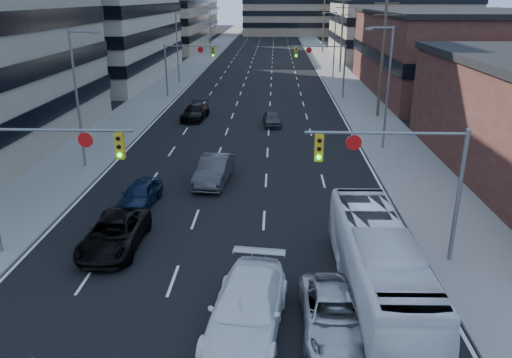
{
  "coord_description": "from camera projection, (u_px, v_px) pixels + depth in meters",
  "views": [
    {
      "loc": [
        2.26,
        -11.58,
        10.95
      ],
      "look_at": [
        1.38,
        12.26,
        2.2
      ],
      "focal_mm": 35.0,
      "sensor_mm": 36.0,
      "label": 1
    }
  ],
  "objects": [
    {
      "name": "bg_block_right",
      "position": [
        386.0,
        16.0,
        133.5
      ],
      "size": [
        22.0,
        22.0,
        12.0
      ],
      "primitive_type": "cube",
      "color": "gray",
      "rests_on": "ground"
    },
    {
      "name": "signal_near_right",
      "position": [
        400.0,
        168.0,
        20.47
      ],
      "size": [
        6.59,
        0.33,
        6.0
      ],
      "color": "slate",
      "rests_on": "ground"
    },
    {
      "name": "silver_suv",
      "position": [
        334.0,
        314.0,
        17.18
      ],
      "size": [
        2.3,
        4.85,
        1.34
      ],
      "primitive_type": "imported",
      "rotation": [
        0.0,
        0.0,
        0.02
      ],
      "color": "#AFB0B4",
      "rests_on": "ground"
    },
    {
      "name": "bg_block_left",
      "position": [
        171.0,
        0.0,
        143.6
      ],
      "size": [
        24.0,
        24.0,
        20.0
      ],
      "primitive_type": "cube",
      "color": "#ADA089",
      "rests_on": "ground"
    },
    {
      "name": "streetlight_left_mid",
      "position": [
        178.0,
        45.0,
        64.94
      ],
      "size": [
        2.03,
        0.22,
        9.0
      ],
      "color": "slate",
      "rests_on": "ground"
    },
    {
      "name": "signal_far_right",
      "position": [
        324.0,
        60.0,
        55.18
      ],
      "size": [
        6.09,
        0.33,
        6.0
      ],
      "color": "slate",
      "rests_on": "ground"
    },
    {
      "name": "sedan_blue",
      "position": [
        140.0,
        194.0,
        27.54
      ],
      "size": [
        2.02,
        4.21,
        1.39
      ],
      "primitive_type": "imported",
      "rotation": [
        0.0,
        0.0,
        -0.09
      ],
      "color": "black",
      "rests_on": "ground"
    },
    {
      "name": "signal_far_left",
      "position": [
        186.0,
        60.0,
        55.72
      ],
      "size": [
        6.09,
        0.33,
        6.0
      ],
      "color": "slate",
      "rests_on": "ground"
    },
    {
      "name": "office_left_far",
      "position": [
        153.0,
        11.0,
        106.62
      ],
      "size": [
        20.0,
        30.0,
        16.0
      ],
      "primitive_type": "cube",
      "color": "gray",
      "rests_on": "ground"
    },
    {
      "name": "road_surface",
      "position": [
        267.0,
        39.0,
        136.68
      ],
      "size": [
        18.0,
        300.0,
        0.02
      ],
      "primitive_type": "cube",
      "color": "black",
      "rests_on": "ground"
    },
    {
      "name": "transit_bus",
      "position": [
        378.0,
        264.0,
        18.83
      ],
      "size": [
        2.62,
        10.34,
        2.87
      ],
      "primitive_type": "imported",
      "rotation": [
        0.0,
        0.0,
        0.02
      ],
      "color": "white",
      "rests_on": "ground"
    },
    {
      "name": "sedan_grey_center",
      "position": [
        214.0,
        170.0,
        30.91
      ],
      "size": [
        2.24,
        5.13,
        1.64
      ],
      "primitive_type": "imported",
      "rotation": [
        0.0,
        0.0,
        -0.1
      ],
      "color": "#363639",
      "rests_on": "ground"
    },
    {
      "name": "utility_pole_distant",
      "position": [
        324.0,
        23.0,
        102.37
      ],
      "size": [
        2.2,
        0.28,
        11.0
      ],
      "color": "#4C3D2D",
      "rests_on": "ground"
    },
    {
      "name": "streetlight_right_far",
      "position": [
        333.0,
        42.0,
        68.91
      ],
      "size": [
        2.03,
        0.22,
        9.0
      ],
      "color": "slate",
      "rests_on": "ground"
    },
    {
      "name": "sedan_grey_right",
      "position": [
        272.0,
        118.0,
        44.84
      ],
      "size": [
        1.8,
        3.87,
        1.28
      ],
      "primitive_type": "imported",
      "rotation": [
        0.0,
        0.0,
        0.08
      ],
      "color": "#38383B",
      "rests_on": "ground"
    },
    {
      "name": "streetlight_left_near",
      "position": [
        79.0,
        94.0,
        32.1
      ],
      "size": [
        2.03,
        0.22,
        9.0
      ],
      "color": "slate",
      "rests_on": "ground"
    },
    {
      "name": "sidewalk_left",
      "position": [
        225.0,
        39.0,
        137.06
      ],
      "size": [
        5.0,
        300.0,
        0.15
      ],
      "primitive_type": "cube",
      "color": "slate",
      "rests_on": "ground"
    },
    {
      "name": "signal_near_left",
      "position": [
        43.0,
        164.0,
        20.99
      ],
      "size": [
        6.59,
        0.33,
        6.0
      ],
      "color": "slate",
      "rests_on": "ground"
    },
    {
      "name": "sidewalk_right",
      "position": [
        309.0,
        39.0,
        136.26
      ],
      "size": [
        5.0,
        300.0,
        0.15
      ],
      "primitive_type": "cube",
      "color": "slate",
      "rests_on": "ground"
    },
    {
      "name": "streetlight_right_near",
      "position": [
        386.0,
        83.0,
        36.07
      ],
      "size": [
        2.03,
        0.22,
        9.0
      ],
      "color": "slate",
      "rests_on": "ground"
    },
    {
      "name": "utility_pole_midblock",
      "position": [
        342.0,
        33.0,
        74.23
      ],
      "size": [
        2.2,
        0.28,
        11.0
      ],
      "color": "#4C3D2D",
      "rests_on": "ground"
    },
    {
      "name": "white_van",
      "position": [
        247.0,
        309.0,
        17.12
      ],
      "size": [
        3.13,
        6.23,
        1.74
      ],
      "primitive_type": "imported",
      "rotation": [
        0.0,
        0.0,
        -0.12
      ],
      "color": "white",
      "rests_on": "ground"
    },
    {
      "name": "utility_pole_block",
      "position": [
        382.0,
        56.0,
        46.08
      ],
      "size": [
        2.2,
        0.28,
        11.0
      ],
      "color": "#4C3D2D",
      "rests_on": "ground"
    },
    {
      "name": "black_pickup",
      "position": [
        114.0,
        234.0,
        22.82
      ],
      "size": [
        2.42,
        5.21,
        1.45
      ],
      "primitive_type": "imported",
      "rotation": [
        0.0,
        0.0,
        -0.0
      ],
      "color": "black",
      "rests_on": "ground"
    },
    {
      "name": "office_right_far",
      "position": [
        396.0,
        19.0,
        94.0
      ],
      "size": [
        22.0,
        28.0,
        14.0
      ],
      "primitive_type": "cube",
      "color": "gray",
      "rests_on": "ground"
    },
    {
      "name": "sedan_black_far",
      "position": [
        195.0,
        112.0,
        47.04
      ],
      "size": [
        2.44,
        5.05,
        1.42
      ],
      "primitive_type": "imported",
      "rotation": [
        0.0,
        0.0,
        -0.09
      ],
      "color": "black",
      "rests_on": "ground"
    },
    {
      "name": "storefront_right_mid",
      "position": [
        458.0,
        54.0,
        59.24
      ],
      "size": [
        20.0,
        30.0,
        9.0
      ],
      "primitive_type": "cube",
      "color": "#472119",
      "rests_on": "ground"
    },
    {
      "name": "streetlight_left_far",
      "position": [
        211.0,
        28.0,
        97.78
      ],
      "size": [
        2.03,
        0.22,
        9.0
      ],
      "color": "slate",
      "rests_on": "ground"
    }
  ]
}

